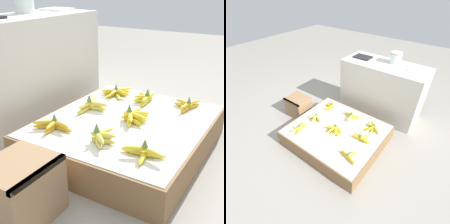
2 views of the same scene
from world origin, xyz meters
TOP-DOWN VIEW (x-y plane):
  - ground_plane at (0.00, 0.00)m, footprint 10.00×10.00m
  - display_platform at (0.00, 0.00)m, footprint 1.12×0.98m
  - back_vendor_table at (0.13, 0.92)m, footprint 1.16×0.50m
  - wooden_crate at (-0.82, 0.10)m, footprint 0.33×0.28m
  - banana_bunch_front_left at (-0.36, -0.29)m, footprint 0.15×0.25m
  - banana_bunch_front_midright at (0.37, -0.27)m, footprint 0.23×0.18m
  - banana_bunch_middle_left at (-0.34, -0.02)m, footprint 0.20×0.16m
  - banana_bunch_middle_midleft at (0.00, -0.04)m, footprint 0.24×0.18m
  - banana_bunch_middle_midright at (0.34, 0.03)m, footprint 0.23×0.14m
  - banana_bunch_back_left at (-0.35, 0.30)m, footprint 0.16×0.25m
  - banana_bunch_back_midleft at (0.02, 0.29)m, footprint 0.28×0.19m
  - banana_bunch_back_midright at (0.35, 0.28)m, footprint 0.24×0.24m
  - glass_jar at (0.21, 1.02)m, footprint 0.16×0.16m
  - foam_tray_white at (0.53, 0.97)m, footprint 0.21×0.22m

SIDE VIEW (x-z plane):
  - ground_plane at x=0.00m, z-range 0.00..0.00m
  - display_platform at x=0.00m, z-range 0.00..0.20m
  - wooden_crate at x=-0.82m, z-range 0.00..0.29m
  - banana_bunch_back_midright at x=0.35m, z-range 0.18..0.27m
  - banana_bunch_front_midright at x=0.37m, z-range 0.18..0.27m
  - banana_bunch_front_left at x=-0.36m, z-range 0.18..0.28m
  - banana_bunch_back_left at x=-0.35m, z-range 0.18..0.28m
  - banana_bunch_middle_midleft at x=0.00m, z-range 0.18..0.29m
  - banana_bunch_middle_midright at x=0.34m, z-range 0.18..0.29m
  - banana_bunch_back_midleft at x=0.02m, z-range 0.18..0.29m
  - banana_bunch_middle_left at x=-0.34m, z-range 0.18..0.29m
  - back_vendor_table at x=0.13m, z-range 0.00..0.78m
  - foam_tray_white at x=0.53m, z-range 0.78..0.80m
  - glass_jar at x=0.21m, z-range 0.78..0.93m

